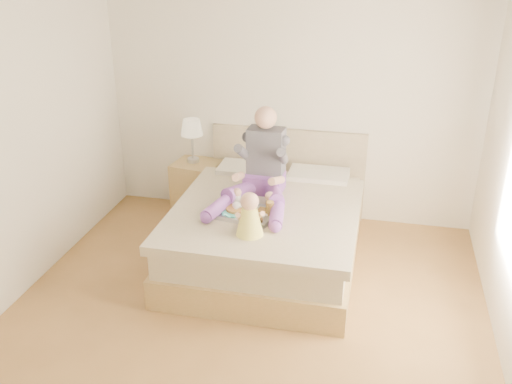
% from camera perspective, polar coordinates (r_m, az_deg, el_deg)
% --- Properties ---
extents(room, '(4.02, 4.22, 2.71)m').
position_cam_1_polar(room, '(4.10, -0.40, 4.30)').
color(room, brown).
rests_on(room, ground).
extents(bed, '(1.70, 2.18, 1.00)m').
position_cam_1_polar(bed, '(5.56, 1.38, -3.51)').
color(bed, '#9C7F49').
rests_on(bed, ground).
extents(nightstand, '(0.55, 0.50, 0.60)m').
position_cam_1_polar(nightstand, '(6.50, -5.86, 0.48)').
color(nightstand, '#9C7F49').
rests_on(nightstand, ground).
extents(lamp, '(0.24, 0.24, 0.49)m').
position_cam_1_polar(lamp, '(6.30, -6.44, 6.20)').
color(lamp, '#B9BCC0').
rests_on(lamp, nightstand).
extents(adult, '(0.74, 1.05, 0.87)m').
position_cam_1_polar(adult, '(5.41, 0.51, 2.10)').
color(adult, '#703B95').
rests_on(adult, bed).
extents(tray, '(0.55, 0.46, 0.14)m').
position_cam_1_polar(tray, '(5.13, -0.91, -1.93)').
color(tray, '#B9BCC0').
rests_on(tray, bed).
extents(baby, '(0.27, 0.35, 0.38)m').
position_cam_1_polar(baby, '(4.75, -0.65, -2.54)').
color(baby, '#FFF550').
rests_on(baby, bed).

